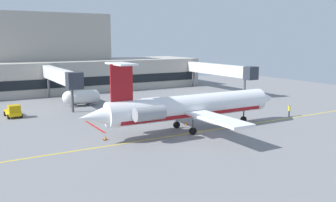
# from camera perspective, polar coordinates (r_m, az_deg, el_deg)

# --- Properties ---
(ground) EXTENTS (120.00, 120.00, 0.11)m
(ground) POSITION_cam_1_polar(r_m,az_deg,el_deg) (46.39, 4.60, -5.05)
(ground) COLOR slate
(terminal_building) EXTENTS (64.81, 17.33, 17.71)m
(terminal_building) POSITION_cam_1_polar(r_m,az_deg,el_deg) (88.40, -17.01, 5.76)
(terminal_building) COLOR #ADA89E
(terminal_building) RESTS_ON ground
(jet_bridge_west) EXTENTS (2.40, 23.20, 6.36)m
(jet_bridge_west) POSITION_cam_1_polar(r_m,az_deg,el_deg) (82.56, 8.23, 4.86)
(jet_bridge_west) COLOR silver
(jet_bridge_west) RESTS_ON ground
(jet_bridge_east) EXTENTS (2.40, 21.50, 6.67)m
(jet_bridge_east) POSITION_cam_1_polar(r_m,az_deg,el_deg) (67.47, -16.60, 3.77)
(jet_bridge_east) COLOR silver
(jet_bridge_east) RESTS_ON ground
(regional_jet) EXTENTS (29.28, 21.52, 9.07)m
(regional_jet) POSITION_cam_1_polar(r_m,az_deg,el_deg) (46.69, 3.31, -0.91)
(regional_jet) COLOR white
(regional_jet) RESTS_ON ground
(baggage_tug) EXTENTS (2.32, 4.12, 1.95)m
(baggage_tug) POSITION_cam_1_polar(r_m,az_deg,el_deg) (60.01, -23.17, -1.51)
(baggage_tug) COLOR #E5B20C
(baggage_tug) RESTS_ON ground
(pushback_tractor) EXTENTS (2.17, 3.63, 2.23)m
(pushback_tractor) POSITION_cam_1_polar(r_m,az_deg,el_deg) (60.12, -7.81, -0.69)
(pushback_tractor) COLOR #1E4CB2
(pushback_tractor) RESTS_ON ground
(fuel_tank) EXTENTS (6.71, 3.13, 2.83)m
(fuel_tank) POSITION_cam_1_polar(r_m,az_deg,el_deg) (66.51, -13.44, 0.60)
(fuel_tank) COLOR white
(fuel_tank) RESTS_ON ground
(marshaller) EXTENTS (0.71, 0.58, 2.01)m
(marshaller) POSITION_cam_1_polar(r_m,az_deg,el_deg) (58.62, 18.54, -1.35)
(marshaller) COLOR #191E33
(marshaller) RESTS_ON ground
(safety_cone_alpha) EXTENTS (0.47, 0.47, 0.55)m
(safety_cone_alpha) POSITION_cam_1_polar(r_m,az_deg,el_deg) (43.55, -9.82, -5.73)
(safety_cone_alpha) COLOR orange
(safety_cone_alpha) RESTS_ON ground
(safety_cone_bravo) EXTENTS (0.47, 0.47, 0.55)m
(safety_cone_bravo) POSITION_cam_1_polar(r_m,az_deg,el_deg) (55.91, 3.79, -2.20)
(safety_cone_bravo) COLOR orange
(safety_cone_bravo) RESTS_ON ground
(safety_cone_charlie) EXTENTS (0.47, 0.47, 0.55)m
(safety_cone_charlie) POSITION_cam_1_polar(r_m,az_deg,el_deg) (50.33, 2.90, -3.52)
(safety_cone_charlie) COLOR orange
(safety_cone_charlie) RESTS_ON ground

